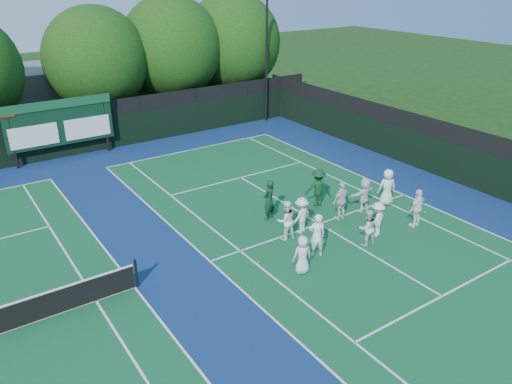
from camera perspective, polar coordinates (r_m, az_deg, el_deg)
ground at (r=21.45m, az=8.98°, el=-4.66°), size 120.00×120.00×0.00m
court_apron at (r=19.13m, az=-6.64°, el=-8.36°), size 34.00×32.00×0.01m
near_court at (r=22.09m, az=7.24°, el=-3.62°), size 11.05×23.85×0.01m
back_fence at (r=31.62m, az=-19.72°, el=6.44°), size 34.00×0.08×3.00m
divider_fence_right at (r=27.93m, az=21.54°, el=3.90°), size 0.08×32.00×3.00m
scoreboard at (r=30.79m, az=-21.54°, el=7.34°), size 6.00×0.21×3.55m
clubhouse at (r=39.97m, az=-17.48°, el=11.20°), size 18.00×6.00×4.00m
light_pole_right at (r=35.98m, az=1.24°, el=17.90°), size 1.20×0.30×10.12m
tree_c at (r=34.98m, az=-17.58°, el=14.07°), size 6.67×6.67×8.26m
tree_d at (r=36.82m, az=-9.47°, el=15.76°), size 7.06×7.06×8.76m
tree_e at (r=39.17m, az=-2.59°, el=16.49°), size 7.23×7.23×8.82m
tennis_ball_0 at (r=20.50m, az=4.90°, el=-5.78°), size 0.07×0.07×0.07m
tennis_ball_1 at (r=24.18m, az=13.12°, el=-1.46°), size 0.07×0.07×0.07m
tennis_ball_2 at (r=24.18m, az=18.73°, el=-2.16°), size 0.07×0.07×0.07m
tennis_ball_3 at (r=19.16m, az=0.28°, el=-8.01°), size 0.07×0.07×0.07m
tennis_ball_4 at (r=22.13m, az=5.93°, el=-3.42°), size 0.07×0.07×0.07m
tennis_ball_5 at (r=24.04m, az=12.07°, el=-1.51°), size 0.07×0.07×0.07m
player_front_0 at (r=18.32m, az=5.33°, el=-7.14°), size 0.82×0.62×1.50m
player_front_1 at (r=19.32m, az=6.98°, el=-4.92°), size 0.77×0.65×1.80m
player_front_2 at (r=20.47m, az=12.59°, el=-3.99°), size 0.86×0.73×1.55m
player_front_3 at (r=21.27m, az=13.69°, el=-3.03°), size 1.10×0.82×1.52m
player_front_4 at (r=22.46m, az=17.96°, el=-1.75°), size 1.04×0.50×1.73m
player_back_0 at (r=20.42m, az=3.43°, el=-3.23°), size 0.90×0.73×1.71m
player_back_1 at (r=20.99m, az=5.21°, el=-2.67°), size 1.14×0.83×1.59m
player_back_2 at (r=22.30m, az=9.75°, el=-0.97°), size 1.07×0.49×1.79m
player_back_3 at (r=23.31m, az=12.27°, el=-0.27°), size 1.54×0.62×1.61m
player_back_4 at (r=24.16m, az=14.76°, el=0.55°), size 1.01×0.84×1.76m
coach_left at (r=21.93m, az=1.48°, el=-0.92°), size 0.80×0.66×1.88m
coach_right at (r=23.38m, az=7.10°, el=0.48°), size 1.36×1.10×1.83m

